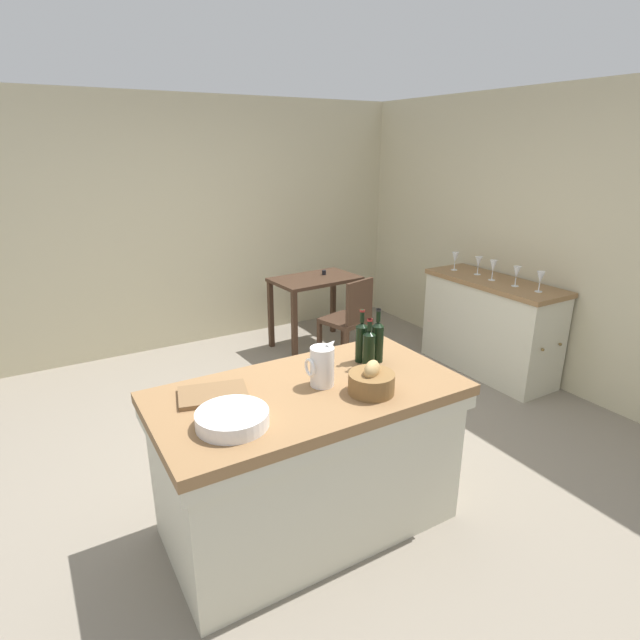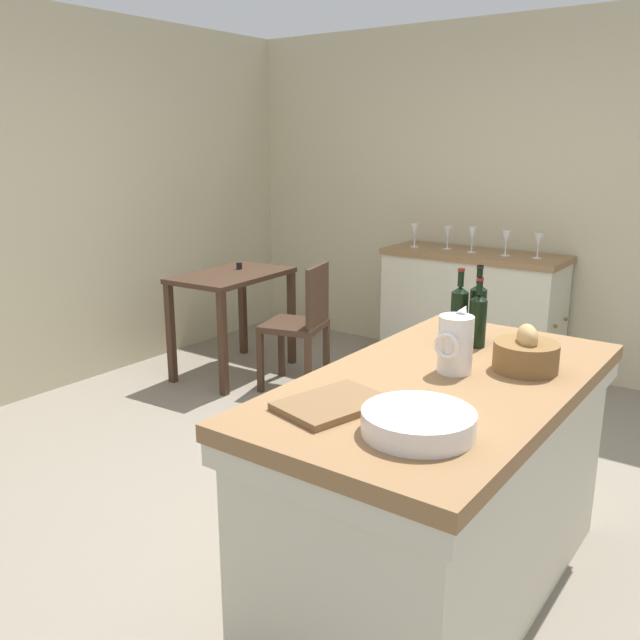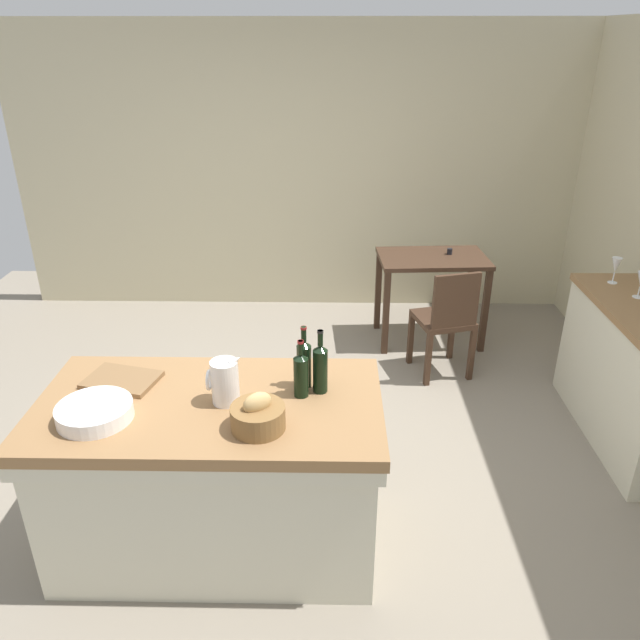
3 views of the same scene
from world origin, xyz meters
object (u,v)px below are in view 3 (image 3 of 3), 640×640
(pitcher, at_px, (225,381))
(wine_bottle_green, at_px, (301,374))
(wooden_chair, at_px, (446,319))
(wine_bottle_amber, at_px, (304,362))
(wine_glass_far_right, at_px, (616,266))
(side_cabinet, at_px, (635,376))
(wine_bottle_dark, at_px, (320,367))
(cutting_board, at_px, (122,380))
(wash_bowl, at_px, (95,412))
(island_table, at_px, (215,470))
(writing_desk, at_px, (432,271))
(bread_basket, at_px, (258,416))

(pitcher, xyz_separation_m, wine_bottle_green, (0.35, 0.06, 0.01))
(wooden_chair, bearing_deg, wine_bottle_amber, -121.94)
(wine_bottle_amber, bearing_deg, wine_bottle_green, -96.93)
(wine_bottle_amber, height_order, wine_glass_far_right, wine_bottle_amber)
(side_cabinet, bearing_deg, wine_bottle_dark, -156.35)
(wine_bottle_amber, distance_m, wine_bottle_green, 0.09)
(cutting_board, height_order, wine_bottle_dark, wine_bottle_dark)
(pitcher, relative_size, wash_bowl, 0.76)
(island_table, height_order, cutting_board, cutting_board)
(island_table, xyz_separation_m, wine_bottle_amber, (0.45, 0.16, 0.54))
(writing_desk, distance_m, wine_bottle_green, 2.58)
(island_table, xyz_separation_m, wooden_chair, (1.47, 1.79, 0.01))
(wine_bottle_green, bearing_deg, island_table, -171.53)
(writing_desk, height_order, wine_bottle_green, wine_bottle_green)
(bread_basket, xyz_separation_m, wine_glass_far_right, (2.25, 1.68, 0.09))
(bread_basket, xyz_separation_m, wine_bottle_amber, (0.19, 0.36, 0.07))
(pitcher, bearing_deg, wine_bottle_dark, 13.22)
(wine_bottle_amber, relative_size, wine_bottle_green, 1.10)
(writing_desk, bearing_deg, wash_bowl, -126.88)
(pitcher, height_order, wine_glass_far_right, pitcher)
(cutting_board, bearing_deg, wooden_chair, 39.88)
(wine_bottle_dark, bearing_deg, pitcher, -166.78)
(wooden_chair, bearing_deg, writing_desk, 92.75)
(island_table, relative_size, wash_bowl, 4.85)
(writing_desk, relative_size, wine_bottle_amber, 2.88)
(bread_basket, distance_m, cutting_board, 0.82)
(wine_bottle_amber, relative_size, wine_glass_far_right, 1.79)
(wine_bottle_amber, distance_m, wine_glass_far_right, 2.45)
(island_table, distance_m, side_cabinet, 2.74)
(pitcher, bearing_deg, wash_bowl, -165.12)
(pitcher, distance_m, wine_glass_far_right, 2.84)
(wine_bottle_amber, bearing_deg, cutting_board, 178.96)
(bread_basket, bearing_deg, writing_desk, 65.81)
(bread_basket, xyz_separation_m, wine_bottle_green, (0.18, 0.27, 0.06))
(side_cabinet, xyz_separation_m, writing_desk, (-1.12, 1.42, 0.18))
(wooden_chair, relative_size, wine_bottle_dark, 2.73)
(side_cabinet, distance_m, wooden_chair, 1.35)
(wash_bowl, bearing_deg, wooden_chair, 44.79)
(wooden_chair, distance_m, cutting_board, 2.56)
(island_table, height_order, writing_desk, island_table)
(wooden_chair, xyz_separation_m, bread_basket, (-1.21, -2.00, 0.46))
(island_table, xyz_separation_m, writing_desk, (1.44, 2.41, 0.17))
(cutting_board, distance_m, wine_glass_far_right, 3.26)
(cutting_board, distance_m, wine_bottle_amber, 0.93)
(writing_desk, xyz_separation_m, wine_bottle_dark, (-0.91, -2.31, 0.37))
(wine_bottle_dark, bearing_deg, wooden_chair, 60.87)
(side_cabinet, bearing_deg, cutting_board, -164.81)
(wine_bottle_dark, distance_m, wine_bottle_green, 0.10)
(wine_glass_far_right, bearing_deg, wash_bowl, -151.51)
(wash_bowl, distance_m, bread_basket, 0.75)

